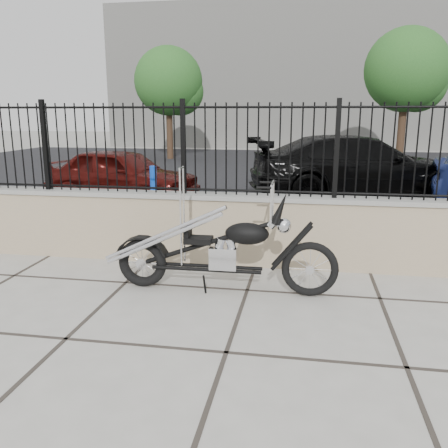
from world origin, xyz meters
TOP-DOWN VIEW (x-y plane):
  - ground_plane at (0.00, 0.00)m, footprint 90.00×90.00m
  - parking_lot at (0.00, 12.50)m, footprint 30.00×30.00m
  - retaining_wall at (0.00, 2.50)m, footprint 14.00×0.36m
  - iron_fence at (0.00, 2.50)m, footprint 14.00×0.08m
  - background_building at (0.00, 26.50)m, footprint 22.00×6.00m
  - chopper_motorcycle at (-0.32, 1.43)m, footprint 2.45×0.45m
  - car_red at (-3.56, 6.65)m, footprint 3.89×2.24m
  - car_black at (1.88, 8.05)m, footprint 5.56×3.38m
  - bollard_a at (-2.21, 4.84)m, footprint 0.17×0.17m
  - tree_left at (-5.37, 16.92)m, footprint 2.94×2.94m
  - tree_right at (4.28, 16.15)m, footprint 3.17×3.17m

SIDE VIEW (x-z plane):
  - ground_plane at x=0.00m, z-range 0.00..0.00m
  - parking_lot at x=0.00m, z-range 0.00..0.00m
  - retaining_wall at x=0.00m, z-range 0.00..0.96m
  - bollard_a at x=-2.21m, z-range 0.00..1.05m
  - car_red at x=-3.56m, z-range 0.00..1.24m
  - chopper_motorcycle at x=-0.32m, z-range 0.00..1.47m
  - car_black at x=1.88m, z-range 0.00..1.51m
  - iron_fence at x=0.00m, z-range 0.96..2.16m
  - tree_left at x=-5.37m, z-range 0.99..5.95m
  - tree_right at x=4.28m, z-range 1.07..6.43m
  - background_building at x=0.00m, z-range 0.00..8.00m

